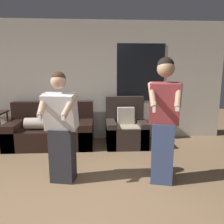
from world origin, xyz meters
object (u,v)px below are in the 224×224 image
Objects in this scene: person_right at (163,120)px; person_left at (61,129)px; couch at (52,131)px; armchair at (126,129)px.

person_left is at bearing 175.18° from person_right.
couch is 1.74× the size of armchair.
couch is at bearing 137.70° from person_right.
person_left is at bearing -73.08° from couch.
armchair is 0.58× the size of person_right.
person_right is at bearing -4.82° from person_left.
armchair is 1.83m from person_right.
person_right is (1.42, -0.12, 0.13)m from person_left.
person_left is 1.43m from person_right.
armchair is at bearing -1.22° from couch.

